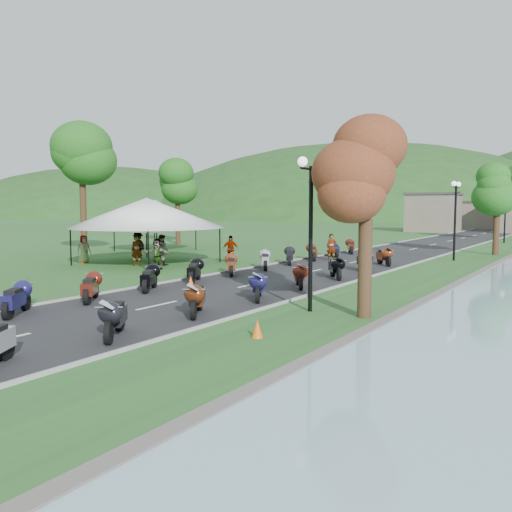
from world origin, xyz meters
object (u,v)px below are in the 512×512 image
Objects in this scene: vendor_tent_main at (147,231)px; pedestrian_a at (137,266)px; pedestrian_b at (162,265)px; pedestrian_c at (138,261)px.

vendor_tent_main is 3.42× the size of pedestrian_a.
pedestrian_a is at bearing 51.13° from pedestrian_b.
pedestrian_a is 1.00× the size of pedestrian_b.
vendor_tent_main reaches higher than pedestrian_a.
vendor_tent_main reaches higher than pedestrian_b.
pedestrian_b is (1.16, 0.01, -2.00)m from vendor_tent_main.
vendor_tent_main reaches higher than pedestrian_c.
pedestrian_a is 3.27m from pedestrian_c.
pedestrian_c is (-2.27, 2.35, 0.00)m from pedestrian_a.
pedestrian_a is (0.30, -1.17, -2.00)m from vendor_tent_main.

